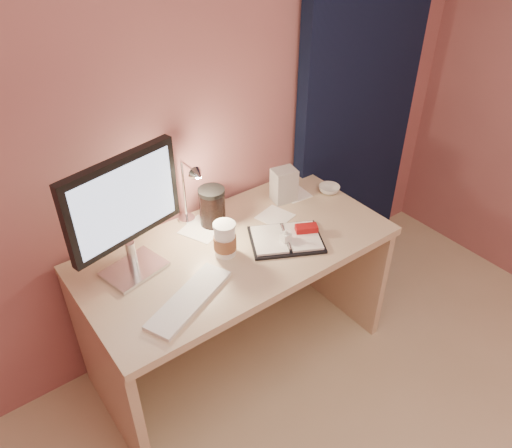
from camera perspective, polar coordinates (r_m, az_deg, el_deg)
room at (r=2.79m, az=10.48°, el=14.76°), size 3.50×3.50×3.50m
desk at (r=2.42m, az=-3.12°, el=-5.88°), size 1.40×0.70×0.73m
monitor at (r=1.97m, az=-14.96°, el=1.77°), size 0.49×0.23×0.53m
keyboard at (r=1.98m, az=-7.62°, el=-8.51°), size 0.43×0.28×0.02m
planner at (r=2.25m, az=3.66°, el=-1.61°), size 0.40×0.36×0.05m
paper_a at (r=2.41m, az=2.20°, el=0.86°), size 0.18×0.18×0.00m
paper_b at (r=2.58m, az=4.55°, el=3.42°), size 0.14×0.14×0.00m
paper_c at (r=2.34m, az=-6.11°, el=-0.57°), size 0.23×0.23×0.00m
coffee_cup at (r=2.14m, az=-3.58°, el=-1.84°), size 0.10×0.10×0.16m
bowl at (r=2.61m, az=8.36°, el=3.97°), size 0.12×0.12×0.03m
lotion_bottle at (r=2.21m, az=3.39°, el=-1.41°), size 0.04×0.04×0.09m
dark_jar at (r=2.32m, az=-5.01°, el=1.76°), size 0.12×0.12×0.17m
product_box at (r=2.49m, az=3.21°, el=4.47°), size 0.13×0.11×0.17m
desk_lamp at (r=2.23m, az=-7.23°, el=3.93°), size 0.08×0.21×0.34m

